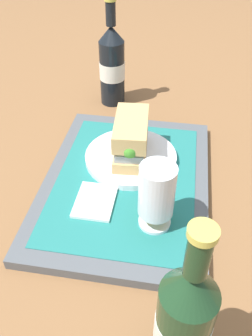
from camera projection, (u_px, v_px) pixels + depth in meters
The scene contains 9 objects.
ground_plane at pixel (126, 187), 0.72m from camera, with size 3.00×3.00×0.00m, color brown.
tray at pixel (126, 183), 0.72m from camera, with size 0.44×0.32×0.02m, color #4C5156.
placemat at pixel (126, 179), 0.71m from camera, with size 0.38×0.27×0.00m, color #1E6B66.
plate at pixel (132, 157), 0.75m from camera, with size 0.19×0.19×0.01m, color white.
sandwich at pixel (132, 139), 0.71m from camera, with size 0.14×0.07×0.08m.
beer_glass at pixel (157, 193), 0.58m from camera, with size 0.06×0.06×0.12m.
napkin_folded at pixel (95, 201), 0.66m from camera, with size 0.09×0.07×0.01m, color white.
beer_bottle at pixel (183, 322), 0.40m from camera, with size 0.07×0.07×0.27m.
second_bottle at pixel (112, 65), 0.91m from camera, with size 0.07×0.07×0.27m.
Camera 1 is at (0.52, 0.09, 0.50)m, focal length 38.40 mm.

